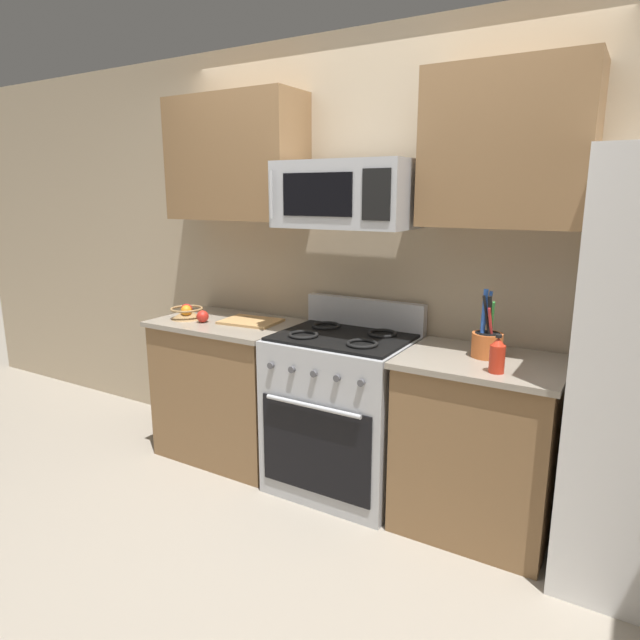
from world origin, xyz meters
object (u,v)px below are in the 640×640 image
(apple_loose, at_px, (203,316))
(microwave, at_px, (347,195))
(bottle_hot_sauce, at_px, (497,355))
(cutting_board, at_px, (251,321))
(fruit_basket, at_px, (187,312))
(range_oven, at_px, (342,411))
(utensil_crock, at_px, (487,342))

(apple_loose, bearing_deg, microwave, 8.12)
(apple_loose, relative_size, bottle_hot_sauce, 0.43)
(microwave, relative_size, cutting_board, 2.11)
(fruit_basket, xyz_separation_m, apple_loose, (0.16, -0.03, -0.00))
(range_oven, bearing_deg, bottle_hot_sauce, -11.40)
(range_oven, xyz_separation_m, fruit_basket, (-1.11, -0.08, 0.48))
(apple_loose, height_order, bottle_hot_sauce, bottle_hot_sauce)
(utensil_crock, xyz_separation_m, fruit_basket, (-1.89, -0.13, -0.03))
(utensil_crock, bearing_deg, apple_loose, -174.88)
(cutting_board, relative_size, bottle_hot_sauce, 1.97)
(range_oven, bearing_deg, microwave, 90.05)
(bottle_hot_sauce, bearing_deg, fruit_basket, 177.27)
(fruit_basket, xyz_separation_m, bottle_hot_sauce, (1.99, -0.09, 0.04))
(bottle_hot_sauce, bearing_deg, range_oven, 168.60)
(microwave, relative_size, fruit_basket, 3.55)
(microwave, height_order, cutting_board, microwave)
(microwave, height_order, apple_loose, microwave)
(range_oven, height_order, microwave, microwave)
(range_oven, height_order, cutting_board, range_oven)
(range_oven, relative_size, cutting_board, 3.11)
(range_oven, distance_m, cutting_board, 0.81)
(range_oven, relative_size, apple_loose, 14.24)
(apple_loose, bearing_deg, cutting_board, 29.36)
(bottle_hot_sauce, bearing_deg, apple_loose, 177.83)
(utensil_crock, height_order, bottle_hot_sauce, utensil_crock)
(cutting_board, bearing_deg, range_oven, -3.34)
(range_oven, distance_m, apple_loose, 1.06)
(microwave, bearing_deg, fruit_basket, -174.34)
(microwave, distance_m, bottle_hot_sauce, 1.15)
(fruit_basket, bearing_deg, bottle_hot_sauce, -2.73)
(utensil_crock, height_order, cutting_board, utensil_crock)
(range_oven, height_order, fruit_basket, range_oven)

